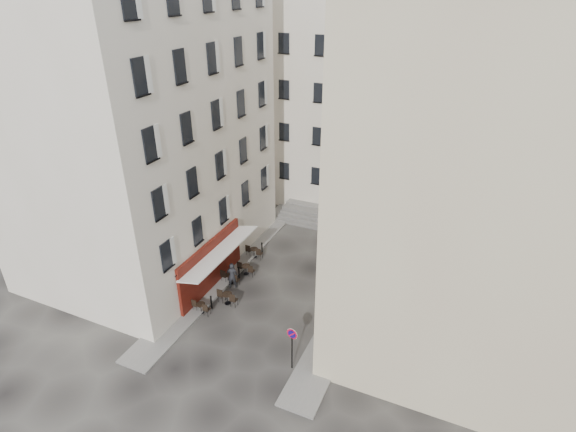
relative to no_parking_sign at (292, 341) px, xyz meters
The scene contains 18 objects.
ground 5.13m from the no_parking_sign, 133.79° to the left, with size 90.00×90.00×0.00m, color black.
sidewalk_left 10.93m from the no_parking_sign, 136.34° to the left, with size 2.00×22.00×0.12m, color slate.
sidewalk_right 6.80m from the no_parking_sign, 79.45° to the left, with size 2.00×18.00×0.12m, color slate.
building_left 17.40m from the no_parking_sign, 154.98° to the left, with size 12.20×16.20×20.60m.
building_right 12.46m from the no_parking_sign, 43.96° to the left, with size 12.20×14.20×18.60m.
building_back 24.03m from the no_parking_sign, 100.85° to the left, with size 18.20×10.20×18.60m.
cafe_storefront 8.82m from the no_parking_sign, 149.74° to the left, with size 1.74×7.30×3.50m.
stone_steps 16.42m from the no_parking_sign, 101.64° to the left, with size 9.00×3.15×0.80m.
bollard_near 7.12m from the no_parking_sign, 159.55° to the left, with size 0.12×0.12×0.98m.
bollard_mid 8.95m from the no_parking_sign, 137.79° to the left, with size 0.12×0.12×0.98m.
bollard_far 11.57m from the no_parking_sign, 124.75° to the left, with size 0.12×0.12×0.98m.
no_parking_sign is the anchor object (origin of this frame).
bistro_table_a 7.28m from the no_parking_sign, 165.02° to the left, with size 1.22×0.57×0.86m.
bistro_table_b 6.85m from the no_parking_sign, 150.84° to the left, with size 1.38×0.65×0.97m.
bistro_table_c 8.66m from the no_parking_sign, 142.63° to the left, with size 1.36×0.64×0.96m.
bistro_table_d 9.25m from the no_parking_sign, 133.89° to the left, with size 1.29×0.60×0.90m.
bistro_table_e 11.19m from the no_parking_sign, 128.02° to the left, with size 1.33×0.62×0.94m.
pedestrian 8.16m from the no_parking_sign, 142.76° to the left, with size 0.69×0.45×1.89m, color black.
Camera 1 is at (10.16, -19.40, 18.25)m, focal length 28.00 mm.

